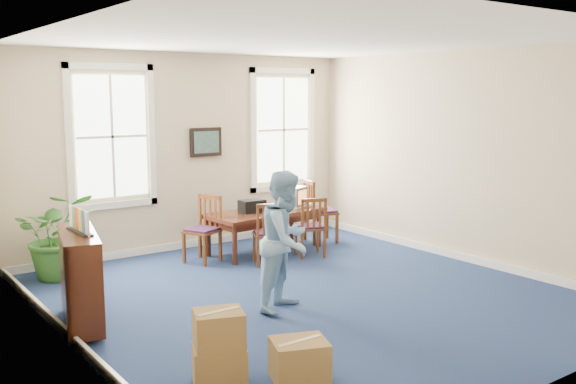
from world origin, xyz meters
TOP-DOWN VIEW (x-y plane):
  - floor at (0.00, 0.00)m, footprint 6.50×6.50m
  - ceiling at (0.00, 0.00)m, footprint 6.50×6.50m
  - wall_back at (0.00, 3.25)m, footprint 6.50×0.00m
  - wall_front at (0.00, -3.25)m, footprint 6.50×0.00m
  - wall_left at (-3.00, 0.00)m, footprint 0.00×6.50m
  - wall_right at (3.00, 0.00)m, footprint 0.00×6.50m
  - baseboard_back at (0.00, 3.22)m, footprint 6.00×0.04m
  - baseboard_left at (-2.97, 0.00)m, footprint 0.04×6.50m
  - baseboard_right at (2.97, 0.00)m, footprint 0.04×6.50m
  - window_left at (-1.30, 3.23)m, footprint 1.40×0.12m
  - window_right at (1.90, 3.23)m, footprint 1.40×0.12m
  - wall_picture at (0.30, 3.20)m, footprint 0.58×0.06m
  - conference_table at (0.84, 2.25)m, footprint 2.04×1.08m
  - crt_tv at (1.42, 2.29)m, footprint 0.51×0.53m
  - game_console at (1.69, 2.25)m, footprint 0.19×0.22m
  - equipment_bag at (0.62, 2.29)m, footprint 0.41×0.28m
  - chair_near_left at (0.44, 1.58)m, footprint 0.57×0.57m
  - chair_near_right at (1.25, 1.58)m, footprint 0.56×0.56m
  - chair_end_left at (-0.32, 2.25)m, footprint 0.60×0.60m
  - chair_end_right at (2.00, 2.25)m, footprint 0.60×0.60m
  - man at (-0.53, -0.24)m, footprint 1.01×0.93m
  - credenza at (-2.70, 0.63)m, footprint 0.66×1.34m
  - brochure_rack at (-2.69, 0.63)m, footprint 0.28×0.65m
  - potted_plant at (-2.33, 2.66)m, footprint 1.30×1.19m
  - cardboard_boxes at (-2.03, -1.45)m, footprint 1.56×1.56m

SIDE VIEW (x-z plane):
  - floor at x=0.00m, z-range 0.00..0.00m
  - baseboard_back at x=0.00m, z-range 0.00..0.12m
  - baseboard_left at x=-2.97m, z-range 0.00..0.12m
  - baseboard_right at x=2.97m, z-range 0.00..0.12m
  - conference_table at x=0.84m, z-range 0.00..0.67m
  - cardboard_boxes at x=-2.03m, z-range 0.00..0.71m
  - chair_near_left at x=0.44m, z-range 0.00..0.95m
  - chair_near_right at x=1.25m, z-range 0.00..0.95m
  - chair_end_left at x=-0.32m, z-range 0.00..1.00m
  - credenza at x=-2.70m, z-range 0.00..1.01m
  - chair_end_right at x=2.00m, z-range 0.00..1.09m
  - potted_plant at x=-2.33m, z-range 0.00..1.22m
  - game_console at x=1.69m, z-range 0.67..0.72m
  - equipment_bag at x=0.62m, z-range 0.67..0.87m
  - man at x=-0.53m, z-range 0.00..1.66m
  - crt_tv at x=1.42m, z-range 0.67..1.01m
  - brochure_rack at x=-2.69m, z-range 1.01..1.30m
  - wall_back at x=0.00m, z-range -1.65..4.85m
  - wall_front at x=0.00m, z-range -1.65..4.85m
  - wall_left at x=-3.00m, z-range -1.65..4.85m
  - wall_right at x=3.00m, z-range -1.65..4.85m
  - wall_picture at x=0.30m, z-range 1.51..1.99m
  - window_left at x=-1.30m, z-range 0.80..3.00m
  - window_right at x=1.90m, z-range 0.80..3.00m
  - ceiling at x=0.00m, z-range 3.20..3.20m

